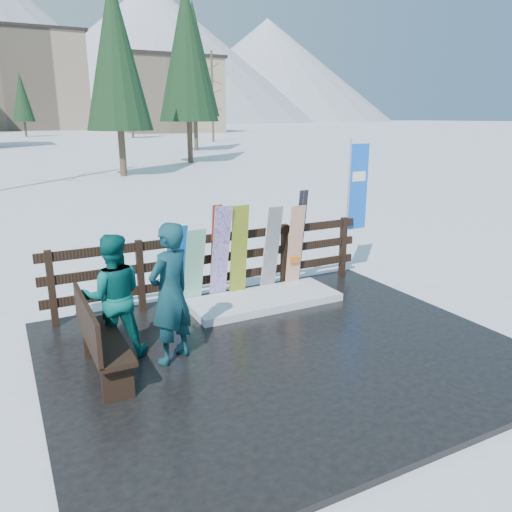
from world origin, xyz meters
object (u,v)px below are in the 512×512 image
rental_flag (356,192)px  person_back (113,296)px  snowboard_1 (194,268)px  snowboard_4 (271,250)px  snowboard_0 (178,268)px  snowboard_3 (220,254)px  bench (98,337)px  snowboard_2 (239,253)px  person_front (170,293)px  snowboard_5 (295,248)px

rental_flag → person_back: 5.13m
snowboard_1 → snowboard_4: 1.41m
snowboard_0 → rental_flag: size_ratio=0.55×
snowboard_3 → snowboard_4: size_ratio=1.06×
snowboard_0 → snowboard_4: (1.67, 0.00, 0.07)m
snowboard_4 → bench: bearing=-153.1°
snowboard_2 → person_back: bearing=-153.8°
snowboard_4 → rental_flag: rental_flag is taller
snowboard_2 → person_front: 2.33m
snowboard_1 → person_front: 1.85m
snowboard_0 → snowboard_4: snowboard_4 is taller
rental_flag → person_back: rental_flag is taller
snowboard_0 → snowboard_1: size_ratio=1.06×
bench → snowboard_3: bearing=35.8°
bench → snowboard_2: size_ratio=0.92×
bench → snowboard_3: size_ratio=0.90×
snowboard_1 → snowboard_2: 0.81m
snowboard_2 → snowboard_5: size_ratio=1.06×
bench → snowboard_1: 2.43m
person_front → person_back: person_front is taller
snowboard_3 → person_back: size_ratio=1.04×
snowboard_1 → rental_flag: (3.37, 0.27, 0.95)m
snowboard_5 → person_back: person_back is taller
rental_flag → person_front: rental_flag is taller
snowboard_1 → person_back: person_back is taller
snowboard_1 → snowboard_5: bearing=0.0°
snowboard_3 → person_front: bearing=-130.4°
snowboard_1 → snowboard_4: size_ratio=0.86×
bench → person_back: size_ratio=0.94×
snowboard_5 → snowboard_2: bearing=-180.0°
person_back → snowboard_1: bearing=-132.9°
snowboard_0 → rental_flag: bearing=4.2°
snowboard_4 → rental_flag: size_ratio=0.61×
snowboard_1 → rental_flag: 3.51m
snowboard_2 → snowboard_4: 0.61m
snowboard_1 → snowboard_4: (1.40, 0.00, 0.12)m
snowboard_4 → person_back: person_back is taller
snowboard_3 → snowboard_4: bearing=0.0°
snowboard_0 → snowboard_1: 0.27m
bench → rental_flag: rental_flag is taller
person_front → rental_flag: bearing=175.3°
snowboard_0 → person_back: 1.67m
snowboard_2 → person_back: snowboard_2 is taller
snowboard_4 → person_back: bearing=-158.8°
snowboard_0 → person_back: (-1.22, -1.13, 0.10)m
snowboard_3 → rental_flag: (2.91, 0.27, 0.78)m
snowboard_0 → snowboard_5: (2.15, 0.00, 0.06)m
snowboard_2 → person_front: size_ratio=0.91×
snowboard_5 → bench: bearing=-156.1°
bench → snowboard_2: snowboard_2 is taller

